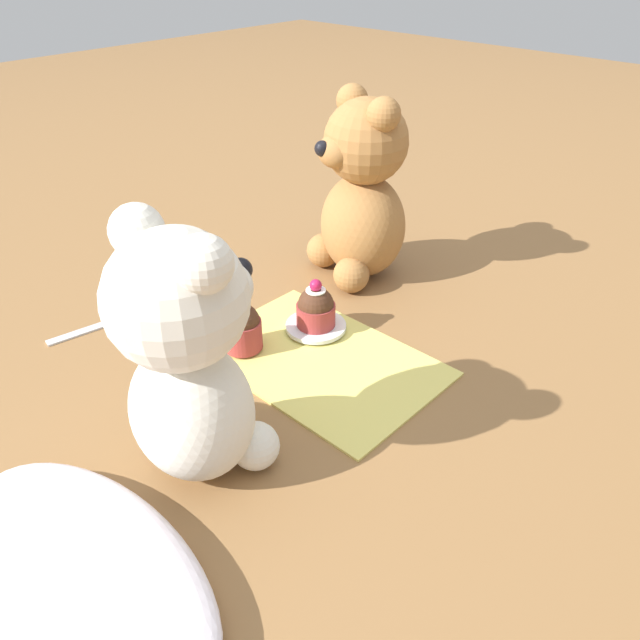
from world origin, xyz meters
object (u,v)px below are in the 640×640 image
at_px(teddy_bear_cream, 188,355).
at_px(teddy_bear_tan, 362,194).
at_px(saucer_plate, 316,326).
at_px(cupcake_near_cream_bear, 242,327).
at_px(teaspoon, 100,325).
at_px(cupcake_near_tan_bear, 316,308).

xyz_separation_m(teddy_bear_cream, teddy_bear_tan, (0.13, -0.38, -0.01)).
bearing_deg(saucer_plate, cupcake_near_cream_bear, 68.57).
bearing_deg(teaspoon, teddy_bear_tan, -13.53).
relative_size(teddy_bear_cream, cupcake_near_cream_bear, 3.41).
height_order(cupcake_near_cream_bear, teaspoon, cupcake_near_cream_bear).
xyz_separation_m(cupcake_near_cream_bear, saucer_plate, (-0.03, -0.09, -0.03)).
distance_m(teddy_bear_tan, teaspoon, 0.37).
bearing_deg(saucer_plate, teddy_bear_cream, 107.61).
bearing_deg(teddy_bear_cream, cupcake_near_cream_bear, -53.91).
distance_m(teddy_bear_tan, cupcake_near_tan_bear, 0.18).
bearing_deg(cupcake_near_tan_bear, saucer_plate, -26.57).
distance_m(teddy_bear_cream, teaspoon, 0.30).
height_order(teddy_bear_cream, teaspoon, teddy_bear_cream).
distance_m(saucer_plate, cupcake_near_tan_bear, 0.03).
bearing_deg(cupcake_near_cream_bear, teddy_bear_cream, 126.77).
xyz_separation_m(teddy_bear_tan, teaspoon, (0.14, 0.33, -0.11)).
height_order(cupcake_near_tan_bear, teaspoon, cupcake_near_tan_bear).
relative_size(teddy_bear_tan, teaspoon, 1.95).
relative_size(teddy_bear_tan, saucer_plate, 3.40).
bearing_deg(teddy_bear_tan, teaspoon, -93.30).
bearing_deg(teddy_bear_cream, teaspoon, -11.89).
bearing_deg(cupcake_near_cream_bear, cupcake_near_tan_bear, -111.43).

